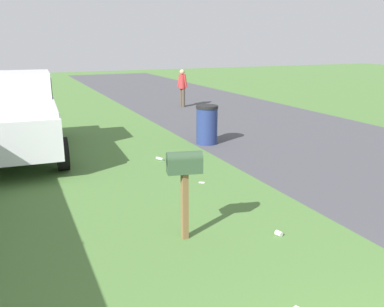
{
  "coord_description": "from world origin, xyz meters",
  "views": [
    {
      "loc": [
        -0.6,
        2.8,
        2.87
      ],
      "look_at": [
        4.86,
        0.37,
        1.21
      ],
      "focal_mm": 38.14,
      "sensor_mm": 36.0,
      "label": 1
    }
  ],
  "objects_px": {
    "mailbox": "(185,169)",
    "trash_bin": "(207,125)",
    "pedestrian": "(182,85)",
    "pickup_truck": "(17,113)"
  },
  "relations": [
    {
      "from": "pickup_truck",
      "to": "trash_bin",
      "type": "distance_m",
      "value": 5.05
    },
    {
      "from": "mailbox",
      "to": "pickup_truck",
      "type": "bearing_deg",
      "value": 31.09
    },
    {
      "from": "mailbox",
      "to": "pedestrian",
      "type": "distance_m",
      "value": 12.65
    },
    {
      "from": "mailbox",
      "to": "trash_bin",
      "type": "xyz_separation_m",
      "value": [
        5.12,
        -2.86,
        -0.53
      ]
    },
    {
      "from": "pedestrian",
      "to": "pickup_truck",
      "type": "bearing_deg",
      "value": -162.56
    },
    {
      "from": "pickup_truck",
      "to": "trash_bin",
      "type": "xyz_separation_m",
      "value": [
        -0.95,
        -4.93,
        -0.54
      ]
    },
    {
      "from": "pickup_truck",
      "to": "trash_bin",
      "type": "height_order",
      "value": "pickup_truck"
    },
    {
      "from": "pedestrian",
      "to": "trash_bin",
      "type": "bearing_deg",
      "value": -128.45
    },
    {
      "from": "pickup_truck",
      "to": "pedestrian",
      "type": "relative_size",
      "value": 3.02
    },
    {
      "from": "mailbox",
      "to": "trash_bin",
      "type": "relative_size",
      "value": 1.22
    }
  ]
}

